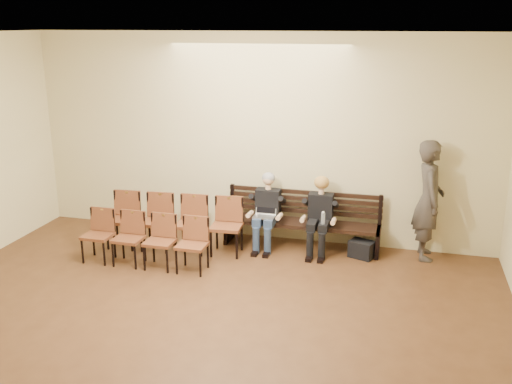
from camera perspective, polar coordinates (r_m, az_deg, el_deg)
room_walls at (r=5.61m, az=-10.71°, el=5.04°), size 8.02×10.01×3.51m
bench at (r=9.59m, az=4.54°, el=-4.26°), size 2.60×0.90×0.45m
seated_man at (r=9.46m, az=1.08°, el=-2.09°), size 0.50×0.69×1.20m
seated_woman at (r=9.31m, az=6.37°, el=-2.70°), size 0.49×0.68×1.14m
laptop at (r=9.32m, az=0.81°, el=-2.52°), size 0.37×0.30×0.25m
water_bottle at (r=9.09m, az=6.70°, el=-3.28°), size 0.08×0.08×0.21m
bag at (r=9.34m, az=10.53°, el=-5.64°), size 0.45×0.38×0.28m
passerby at (r=9.29m, az=16.96°, el=0.07°), size 0.62×0.86×2.20m
chair_row_front at (r=9.46m, az=-8.21°, el=-3.13°), size 2.29×0.67×0.93m
chair_row_back at (r=8.95m, az=-11.16°, el=-4.79°), size 2.01×0.45×0.83m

